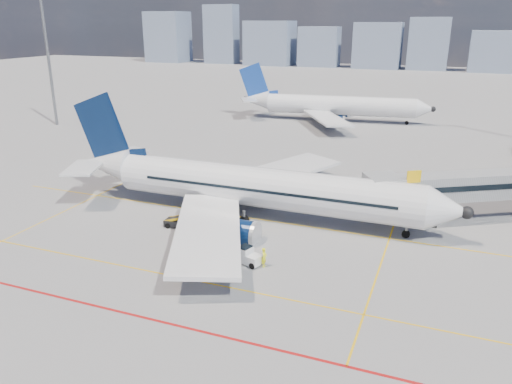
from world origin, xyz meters
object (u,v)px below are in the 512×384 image
second_aircraft (332,105)px  baggage_tug (248,256)px  belt_loader (186,222)px  ramp_worker (264,257)px  main_aircraft (247,186)px  cargo_dolly (216,248)px

second_aircraft → baggage_tug: (8.36, -65.76, -2.49)m
second_aircraft → baggage_tug: bearing=-89.4°
belt_loader → ramp_worker: (10.27, -4.94, 0.26)m
main_aircraft → ramp_worker: 12.24m
cargo_dolly → ramp_worker: cargo_dolly is taller
second_aircraft → cargo_dolly: second_aircraft is taller
belt_loader → ramp_worker: 11.40m
baggage_tug → belt_loader: size_ratio=0.43×
second_aircraft → belt_loader: size_ratio=7.00×
second_aircraft → cargo_dolly: size_ratio=11.03×
main_aircraft → baggage_tug: main_aircraft is taller
baggage_tug → ramp_worker: 1.50m
cargo_dolly → belt_loader: bearing=135.8°
baggage_tug → cargo_dolly: 2.84m
cargo_dolly → belt_loader: belt_loader is taller
main_aircraft → ramp_worker: main_aircraft is taller
ramp_worker → main_aircraft: bearing=26.7°
main_aircraft → belt_loader: size_ratio=7.63×
main_aircraft → baggage_tug: (4.40, -10.46, -2.48)m
main_aircraft → baggage_tug: 11.62m
belt_loader → baggage_tug: bearing=-33.5°
second_aircraft → belt_loader: 60.88m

